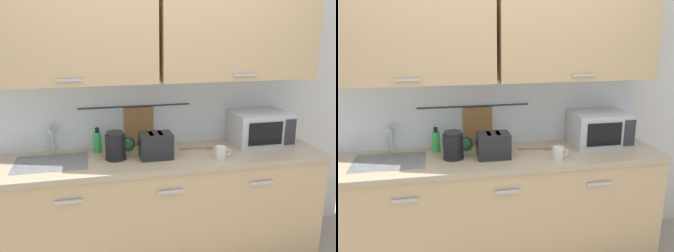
{
  "view_description": "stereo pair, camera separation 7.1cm",
  "coord_description": "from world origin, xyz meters",
  "views": [
    {
      "loc": [
        -0.53,
        -2.27,
        1.84
      ],
      "look_at": [
        0.06,
        0.33,
        1.12
      ],
      "focal_mm": 38.92,
      "sensor_mm": 36.0,
      "label": 1
    },
    {
      "loc": [
        -0.46,
        -2.28,
        1.84
      ],
      "look_at": [
        0.06,
        0.33,
        1.12
      ],
      "focal_mm": 38.92,
      "sensor_mm": 36.0,
      "label": 2
    }
  ],
  "objects": [
    {
      "name": "counter_unit",
      "position": [
        -0.01,
        0.3,
        0.46
      ],
      "size": [
        2.53,
        0.64,
        0.9
      ],
      "color": "tan",
      "rests_on": "ground"
    },
    {
      "name": "back_wall_assembly",
      "position": [
        -0.0,
        0.53,
        1.52
      ],
      "size": [
        3.7,
        0.41,
        2.5
      ],
      "color": "silver",
      "rests_on": "ground"
    },
    {
      "name": "sink_faucet",
      "position": [
        -0.81,
        0.53,
        1.04
      ],
      "size": [
        0.09,
        0.17,
        0.22
      ],
      "color": "#B2B5BA",
      "rests_on": "counter_unit"
    },
    {
      "name": "microwave",
      "position": [
        0.86,
        0.41,
        1.04
      ],
      "size": [
        0.46,
        0.35,
        0.27
      ],
      "color": "silver",
      "rests_on": "counter_unit"
    },
    {
      "name": "electric_kettle",
      "position": [
        -0.34,
        0.3,
        1.0
      ],
      "size": [
        0.23,
        0.16,
        0.21
      ],
      "color": "black",
      "rests_on": "counter_unit"
    },
    {
      "name": "dish_soap_bottle",
      "position": [
        -0.47,
        0.48,
        0.99
      ],
      "size": [
        0.06,
        0.06,
        0.2
      ],
      "color": "green",
      "rests_on": "counter_unit"
    },
    {
      "name": "mug_near_sink",
      "position": [
        -0.23,
        0.48,
        0.95
      ],
      "size": [
        0.12,
        0.08,
        0.09
      ],
      "color": "green",
      "rests_on": "counter_unit"
    },
    {
      "name": "toaster",
      "position": [
        -0.05,
        0.26,
        1.0
      ],
      "size": [
        0.26,
        0.17,
        0.19
      ],
      "color": "#232326",
      "rests_on": "counter_unit"
    },
    {
      "name": "mug_by_kettle",
      "position": [
        0.42,
        0.13,
        0.95
      ],
      "size": [
        0.12,
        0.08,
        0.09
      ],
      "color": "silver",
      "rests_on": "counter_unit"
    },
    {
      "name": "wooden_spoon",
      "position": [
        0.34,
        0.38,
        0.91
      ],
      "size": [
        0.28,
        0.06,
        0.01
      ],
      "color": "#9E7042",
      "rests_on": "counter_unit"
    }
  ]
}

